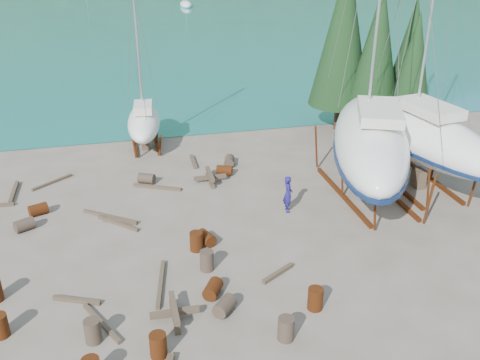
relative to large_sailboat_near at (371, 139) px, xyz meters
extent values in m
plane|color=#5E554A|center=(-8.45, -4.03, -3.15)|extent=(600.00, 600.00, 0.00)
cylinder|color=black|center=(4.05, 7.97, -2.35)|extent=(0.36, 0.36, 1.60)
cone|color=black|center=(4.05, 7.97, 2.65)|extent=(3.60, 3.60, 8.40)
cylinder|color=black|center=(5.55, 5.97, -2.47)|extent=(0.36, 0.36, 1.36)
cone|color=black|center=(5.55, 5.97, 1.78)|extent=(3.06, 3.06, 7.14)
cylinder|color=black|center=(2.55, 9.97, -2.23)|extent=(0.36, 0.36, 1.84)
cone|color=black|center=(2.55, 9.97, 3.52)|extent=(4.14, 4.14, 9.66)
cylinder|color=black|center=(7.05, 8.97, -2.43)|extent=(0.36, 0.36, 1.44)
cone|color=black|center=(7.05, 8.97, 2.07)|extent=(3.24, 3.24, 7.56)
ellipsoid|color=white|center=(1.55, 75.97, -2.77)|extent=(2.00, 5.00, 1.40)
ellipsoid|color=white|center=(0.00, 0.02, -0.04)|extent=(8.10, 12.88, 2.90)
cube|color=#0D1F45|center=(0.00, -0.60, -1.04)|extent=(1.08, 2.16, 1.00)
cube|color=silver|center=(0.00, -0.60, 1.66)|extent=(3.27, 4.21, 0.50)
cube|color=#612610|center=(-1.27, 0.02, -3.05)|extent=(0.18, 6.84, 0.20)
cube|color=#612610|center=(1.27, 0.02, -3.05)|extent=(0.18, 6.84, 0.20)
cube|color=brown|center=(0.00, -0.60, -2.57)|extent=(0.50, 0.80, 1.16)
ellipsoid|color=white|center=(3.23, 0.75, -0.24)|extent=(5.14, 11.81, 2.70)
cube|color=#0D1F45|center=(3.23, 0.18, -1.14)|extent=(0.58, 2.07, 1.00)
cube|color=silver|center=(3.23, 0.18, 1.36)|extent=(2.36, 3.68, 0.50)
cube|color=#612610|center=(2.07, 0.75, -3.05)|extent=(0.18, 6.28, 0.20)
cube|color=#612610|center=(4.39, 0.75, -3.05)|extent=(0.18, 6.28, 0.20)
cube|color=brown|center=(3.23, 0.18, -2.62)|extent=(0.50, 0.80, 1.06)
ellipsoid|color=white|center=(-10.82, 9.72, -1.49)|extent=(2.70, 6.65, 1.66)
cube|color=#0D1F45|center=(-10.82, 9.39, -1.87)|extent=(0.37, 1.18, 1.00)
cube|color=silver|center=(-10.82, 9.39, -0.41)|extent=(1.32, 2.05, 0.50)
cylinder|color=silver|center=(-10.82, 10.04, 3.33)|extent=(0.14, 0.14, 7.76)
cube|color=#612610|center=(-11.53, 9.72, -3.05)|extent=(0.18, 3.56, 0.20)
cube|color=#612610|center=(-10.11, 9.72, -3.05)|extent=(0.18, 3.56, 0.20)
cube|color=brown|center=(-10.82, 9.39, -2.99)|extent=(0.50, 0.80, 0.33)
imported|color=navy|center=(-4.58, -0.77, -2.19)|extent=(0.54, 0.75, 1.91)
cylinder|color=#612610|center=(-17.14, -7.08, -2.71)|extent=(0.58, 0.58, 0.88)
cylinder|color=#2D2823|center=(-9.29, -7.69, -2.86)|extent=(1.02, 1.04, 0.58)
cylinder|color=#612610|center=(-16.70, 1.76, -2.86)|extent=(1.03, 0.86, 0.58)
cylinder|color=#612610|center=(-6.76, 4.19, -2.86)|extent=(1.03, 0.86, 0.58)
cylinder|color=#2D2823|center=(-9.43, -4.83, -2.71)|extent=(0.58, 0.58, 0.88)
cylinder|color=#612610|center=(-9.10, -2.83, -2.86)|extent=(0.88, 1.04, 0.58)
cylinder|color=#612610|center=(-5.96, -8.25, -2.71)|extent=(0.58, 0.58, 0.88)
cylinder|color=#2D2823|center=(-11.20, 4.13, -2.86)|extent=(1.04, 0.90, 0.58)
cylinder|color=#2D2823|center=(-6.19, 5.46, -2.86)|extent=(0.81, 1.01, 0.58)
cylinder|color=#612610|center=(-9.52, -6.57, -2.86)|extent=(0.94, 1.05, 0.58)
cylinder|color=#612610|center=(-11.89, -9.34, -2.71)|extent=(0.58, 0.58, 0.88)
cylinder|color=#612610|center=(-9.61, -3.24, -2.71)|extent=(0.58, 0.58, 0.88)
cylinder|color=#2D2823|center=(-17.20, 0.34, -2.86)|extent=(1.05, 0.93, 0.58)
cylinder|color=#2D2823|center=(-13.99, -8.12, -2.71)|extent=(0.58, 0.58, 0.88)
cylinder|color=#2D2823|center=(-7.53, -9.56, -2.71)|extent=(0.58, 0.58, 0.88)
cube|color=brown|center=(-16.33, 5.34, -3.08)|extent=(2.07, 1.67, 0.14)
cube|color=brown|center=(-18.23, 4.52, -3.06)|extent=(0.22, 2.51, 0.19)
cube|color=brown|center=(-13.74, -7.32, -3.08)|extent=(1.35, 2.40, 0.15)
cube|color=brown|center=(-11.43, -5.48, -3.07)|extent=(0.69, 3.06, 0.16)
cube|color=brown|center=(-8.23, 6.32, -3.06)|extent=(0.23, 1.88, 0.19)
cube|color=brown|center=(-6.68, -5.91, -3.06)|extent=(1.61, 1.08, 0.17)
cube|color=brown|center=(-12.80, -0.03, -3.06)|extent=(1.63, 0.90, 0.19)
cube|color=brown|center=(-10.02, 9.29, -3.08)|extent=(0.30, 2.17, 0.15)
cube|color=brown|center=(-10.69, 3.30, -3.07)|extent=(2.50, 1.31, 0.16)
cube|color=brown|center=(-12.92, -0.19, -3.07)|extent=(1.89, 1.87, 0.15)
cube|color=brown|center=(-14.65, -5.78, -3.07)|extent=(1.81, 0.94, 0.17)
cube|color=brown|center=(-13.36, 0.67, -3.08)|extent=(2.42, 1.81, 0.15)
cube|color=brown|center=(-11.14, -7.62, -3.05)|extent=(0.20, 1.80, 0.20)
cube|color=brown|center=(-11.14, -7.62, -2.85)|extent=(1.80, 0.20, 0.20)
cube|color=brown|center=(-11.14, -7.62, -2.65)|extent=(0.20, 1.80, 0.20)
cube|color=brown|center=(-7.74, 3.44, -3.05)|extent=(0.20, 1.80, 0.20)
cube|color=brown|center=(-7.74, 3.44, -2.85)|extent=(1.80, 0.20, 0.20)
cube|color=brown|center=(-7.74, 3.44, -2.65)|extent=(0.20, 1.80, 0.20)
camera|label=1|loc=(-12.45, -23.18, 9.78)|focal=40.00mm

